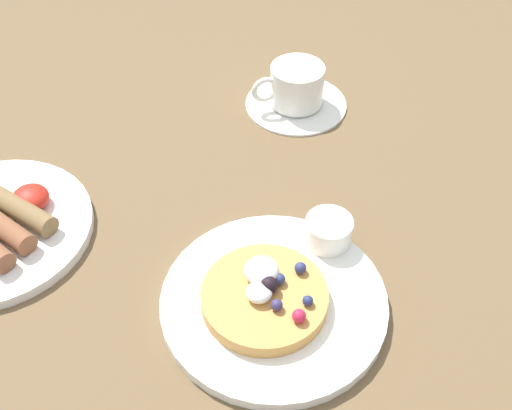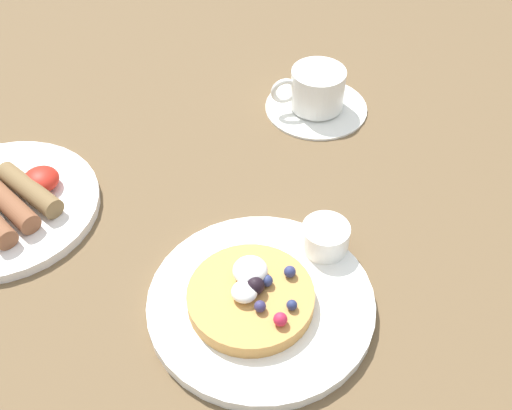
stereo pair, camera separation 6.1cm
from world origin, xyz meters
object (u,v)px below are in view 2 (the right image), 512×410
at_px(coffee_saucer, 316,107).
at_px(coffee_cup, 317,88).
at_px(breakfast_plate, 3,207).
at_px(pancake_plate, 261,303).
at_px(syrup_ramekin, 325,237).

relative_size(coffee_saucer, coffee_cup, 1.38).
bearing_deg(breakfast_plate, coffee_saucer, 10.05).
bearing_deg(coffee_cup, breakfast_plate, -169.90).
distance_m(coffee_saucer, coffee_cup, 0.03).
bearing_deg(pancake_plate, coffee_cup, 59.60).
bearing_deg(pancake_plate, breakfast_plate, 138.06).
bearing_deg(coffee_saucer, syrup_ramekin, -109.49).
relative_size(breakfast_plate, coffee_cup, 2.18).
bearing_deg(syrup_ramekin, breakfast_plate, 152.28).
bearing_deg(breakfast_plate, coffee_cup, 10.10).
distance_m(syrup_ramekin, breakfast_plate, 0.40).
xyz_separation_m(coffee_saucer, coffee_cup, (-0.00, 0.00, 0.03)).
bearing_deg(breakfast_plate, syrup_ramekin, -27.72).
bearing_deg(breakfast_plate, pancake_plate, -41.94).
bearing_deg(coffee_saucer, coffee_cup, 174.98).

